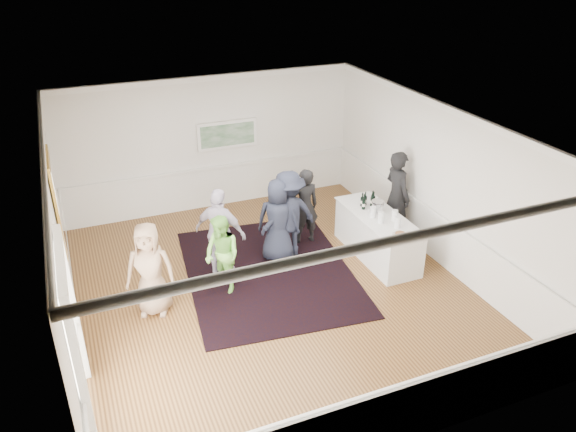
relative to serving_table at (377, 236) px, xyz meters
name	(u,v)px	position (x,y,z in m)	size (l,w,h in m)	color
floor	(273,289)	(-2.45, -0.35, -0.47)	(8.00, 8.00, 0.00)	brown
ceiling	(270,126)	(-2.45, -0.35, 2.73)	(7.00, 8.00, 0.02)	white
wall_left	(60,252)	(-5.95, -0.35, 1.13)	(0.02, 8.00, 3.20)	white
wall_right	(437,183)	(1.05, -0.35, 1.13)	(0.02, 8.00, 3.20)	white
wall_back	(211,143)	(-2.45, 3.65, 1.13)	(7.00, 0.02, 3.20)	white
wall_front	(393,355)	(-2.45, -4.35, 1.13)	(7.00, 0.02, 3.20)	white
wainscoting	(272,267)	(-2.45, -0.35, 0.03)	(7.00, 8.00, 1.00)	white
mirror	(58,206)	(-5.90, 0.95, 1.33)	(0.05, 1.25, 1.85)	gold
doorway	(74,333)	(-5.89, -2.25, 0.95)	(0.10, 1.78, 2.56)	white
landscape_painting	(227,135)	(-2.05, 3.59, 1.31)	(1.44, 0.06, 0.66)	white
area_rug	(268,271)	(-2.30, 0.26, -0.46)	(3.14, 4.12, 0.02)	black
serving_table	(377,236)	(0.00, 0.00, 0.00)	(0.87, 2.28, 0.92)	silver
bartender	(397,196)	(0.75, 0.54, 0.54)	(0.73, 0.48, 2.00)	black
guest_tan	(150,269)	(-4.62, -0.18, 0.40)	(0.85, 0.55, 1.73)	tan
guest_green	(222,255)	(-3.29, -0.01, 0.29)	(0.74, 0.57, 1.52)	#83D655
guest_lilac	(220,233)	(-3.15, 0.57, 0.43)	(1.05, 0.44, 1.80)	silver
guest_dark_a	(289,215)	(-1.67, 0.73, 0.47)	(1.20, 0.69, 1.86)	#1D2130
guest_dark_b	(305,206)	(-1.15, 1.11, 0.38)	(0.62, 0.40, 1.69)	black
guest_navy	(278,220)	(-1.92, 0.67, 0.41)	(0.86, 0.56, 1.76)	#1D2130
wine_bottles	(368,199)	(0.01, 0.49, 0.61)	(0.37, 0.24, 0.31)	black
juice_pitchers	(387,216)	(-0.01, -0.29, 0.58)	(0.43, 0.69, 0.24)	#5FA63B
ice_bucket	(378,207)	(0.05, 0.16, 0.57)	(0.26, 0.26, 0.24)	silver
nut_bowl	(400,235)	(-0.08, -0.91, 0.50)	(0.28, 0.28, 0.08)	white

